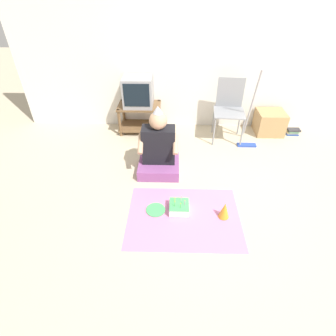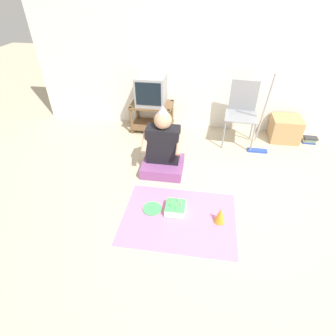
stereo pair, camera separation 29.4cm
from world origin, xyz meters
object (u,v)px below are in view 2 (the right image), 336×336
at_px(dust_mop, 261,130).
at_px(party_hat_blue, 220,215).
at_px(folding_chair, 242,109).
at_px(cardboard_box_stack, 285,129).
at_px(person_seated, 163,150).
at_px(book_pile, 309,140).
at_px(birthday_cake, 175,208).
at_px(tv, 151,90).
at_px(paper_plate, 152,208).

relative_size(dust_mop, party_hat_blue, 5.91).
bearing_deg(folding_chair, cardboard_box_stack, 11.72).
bearing_deg(dust_mop, party_hat_blue, -109.91).
xyz_separation_m(dust_mop, person_seated, (-1.30, -0.72, -0.02)).
bearing_deg(book_pile, birthday_cake, -136.28).
bearing_deg(person_seated, book_pile, 25.90).
height_order(tv, dust_mop, dust_mop).
bearing_deg(cardboard_box_stack, person_seated, -148.03).
xyz_separation_m(person_seated, paper_plate, (0.00, -0.75, -0.29)).
bearing_deg(folding_chair, person_seated, -137.42).
height_order(folding_chair, dust_mop, dust_mop).
height_order(tv, folding_chair, folding_chair).
height_order(birthday_cake, paper_plate, birthday_cake).
distance_m(cardboard_box_stack, paper_plate, 2.53).
height_order(tv, person_seated, person_seated).
height_order(dust_mop, birthday_cake, dust_mop).
bearing_deg(paper_plate, person_seated, 90.14).
distance_m(cardboard_box_stack, birthday_cake, 2.35).
xyz_separation_m(folding_chair, dust_mop, (0.28, -0.21, -0.20)).
xyz_separation_m(cardboard_box_stack, paper_plate, (-1.73, -1.83, -0.17)).
bearing_deg(birthday_cake, tv, 108.70).
distance_m(folding_chair, cardboard_box_stack, 0.81).
xyz_separation_m(birthday_cake, party_hat_blue, (0.48, -0.08, 0.05)).
height_order(tv, book_pile, tv).
height_order(cardboard_box_stack, dust_mop, dust_mop).
bearing_deg(party_hat_blue, cardboard_box_stack, 62.49).
relative_size(cardboard_box_stack, party_hat_blue, 2.23).
xyz_separation_m(tv, birthday_cake, (0.62, -1.85, -0.61)).
bearing_deg(tv, person_seated, -71.56).
xyz_separation_m(folding_chair, book_pile, (1.11, 0.10, -0.48)).
relative_size(person_seated, paper_plate, 4.20).
bearing_deg(cardboard_box_stack, folding_chair, -168.28).
bearing_deg(book_pile, dust_mop, -159.26).
xyz_separation_m(tv, person_seated, (0.37, -1.10, -0.36)).
height_order(book_pile, person_seated, person_seated).
distance_m(tv, person_seated, 1.21).
distance_m(book_pile, birthday_cake, 2.58).
bearing_deg(party_hat_blue, book_pile, 53.32).
bearing_deg(book_pile, folding_chair, -174.88).
bearing_deg(folding_chair, dust_mop, -36.96).
bearing_deg(cardboard_box_stack, book_pile, -7.20).
relative_size(tv, person_seated, 0.49).
distance_m(birthday_cake, paper_plate, 0.26).
bearing_deg(folding_chair, book_pile, 5.12).
distance_m(tv, party_hat_blue, 2.29).
xyz_separation_m(dust_mop, book_pile, (0.82, 0.31, -0.28)).
xyz_separation_m(dust_mop, paper_plate, (-1.29, -1.47, -0.31)).
relative_size(dust_mop, book_pile, 5.39).
bearing_deg(party_hat_blue, paper_plate, 174.11).
bearing_deg(person_seated, tv, 108.44).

